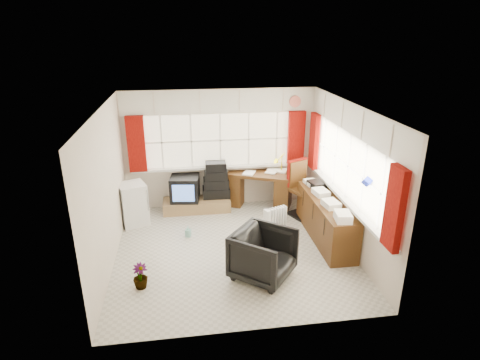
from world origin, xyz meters
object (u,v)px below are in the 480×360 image
object	(u,v)px
desk	(260,187)
radiator	(276,225)
task_chair	(300,186)
desk_lamp	(282,159)
mini_fridge	(133,204)
tv_bench	(197,205)
office_chair	(263,255)
credenza	(326,218)
crt_tv	(185,188)

from	to	relation	value
desk	radiator	world-z (taller)	desk
desk	task_chair	world-z (taller)	task_chair
desk_lamp	task_chair	distance (m)	0.72
radiator	mini_fridge	xyz separation A→B (m)	(-2.66, 0.93, 0.18)
tv_bench	mini_fridge	bearing A→B (deg)	-161.61
tv_bench	office_chair	bearing A→B (deg)	-70.45
mini_fridge	credenza	bearing A→B (deg)	-17.38
desk_lamp	tv_bench	xyz separation A→B (m)	(-1.83, -0.07, -0.92)
desk	credenza	bearing A→B (deg)	-60.33
desk_lamp	credenza	size ratio (longest dim) A/B	0.20
radiator	crt_tv	distance (m)	2.15
desk_lamp	radiator	size ratio (longest dim) A/B	0.68
radiator	credenza	distance (m)	0.90
desk_lamp	crt_tv	xyz separation A→B (m)	(-2.06, -0.06, -0.53)
task_chair	credenza	xyz separation A→B (m)	(0.18, -1.07, -0.22)
crt_tv	tv_bench	bearing A→B (deg)	-4.53
office_chair	crt_tv	xyz separation A→B (m)	(-1.14, 2.59, 0.12)
task_chair	credenza	world-z (taller)	task_chair
credenza	mini_fridge	size ratio (longest dim) A/B	2.40
task_chair	tv_bench	xyz separation A→B (m)	(-2.10, 0.45, -0.49)
mini_fridge	radiator	bearing A→B (deg)	-19.27
radiator	desk	bearing A→B (deg)	91.63
radiator	credenza	xyz separation A→B (m)	(0.87, -0.18, 0.15)
radiator	tv_bench	world-z (taller)	radiator
office_chair	mini_fridge	xyz separation A→B (m)	(-2.16, 2.15, 0.03)
crt_tv	credenza	bearing A→B (deg)	-31.49
credenza	radiator	bearing A→B (deg)	168.63
office_chair	crt_tv	world-z (taller)	office_chair
desk_lamp	office_chair	distance (m)	2.87
desk_lamp	office_chair	size ratio (longest dim) A/B	0.46
task_chair	tv_bench	bearing A→B (deg)	168.01
desk_lamp	office_chair	world-z (taller)	desk_lamp
desk	credenza	distance (m)	1.84
tv_bench	desk_lamp	bearing A→B (deg)	2.34
desk	task_chair	xyz separation A→B (m)	(0.73, -0.53, 0.19)
desk	tv_bench	xyz separation A→B (m)	(-1.37, -0.08, -0.30)
desk_lamp	tv_bench	distance (m)	2.05
tv_bench	crt_tv	size ratio (longest dim) A/B	2.18
credenza	crt_tv	size ratio (longest dim) A/B	3.12
desk	tv_bench	bearing A→B (deg)	-176.65
radiator	credenza	size ratio (longest dim) A/B	0.29
task_chair	crt_tv	distance (m)	2.38
desk	task_chair	bearing A→B (deg)	-35.81
radiator	crt_tv	bearing A→B (deg)	140.26
desk_lamp	tv_bench	bearing A→B (deg)	-177.66
desk	crt_tv	bearing A→B (deg)	-177.79
desk_lamp	crt_tv	size ratio (longest dim) A/B	0.62
task_chair	crt_tv	world-z (taller)	task_chair
task_chair	radiator	bearing A→B (deg)	-127.38
task_chair	desk_lamp	bearing A→B (deg)	116.87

